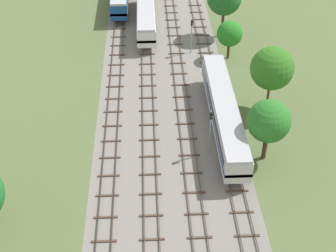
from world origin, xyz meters
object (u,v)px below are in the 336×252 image
object	(u,v)px
passenger_coach_centre_mid	(224,111)
signal_post_mid	(210,127)
diesel_railcar_left_midfar	(146,12)
signal_post_nearest	(191,32)

from	to	relation	value
passenger_coach_centre_mid	signal_post_mid	bearing A→B (deg)	-116.03
diesel_railcar_left_midfar	signal_post_nearest	distance (m)	11.82
signal_post_nearest	diesel_railcar_left_midfar	bearing A→B (deg)	125.16
passenger_coach_centre_mid	signal_post_mid	size ratio (longest dim) A/B	3.74
diesel_railcar_left_midfar	signal_post_mid	bearing A→B (deg)	-78.57
passenger_coach_centre_mid	signal_post_mid	world-z (taller)	signal_post_mid
passenger_coach_centre_mid	signal_post_nearest	world-z (taller)	signal_post_nearest
passenger_coach_centre_mid	diesel_railcar_left_midfar	distance (m)	30.32
diesel_railcar_left_midfar	passenger_coach_centre_mid	bearing A→B (deg)	-72.63
passenger_coach_centre_mid	diesel_railcar_left_midfar	world-z (taller)	same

